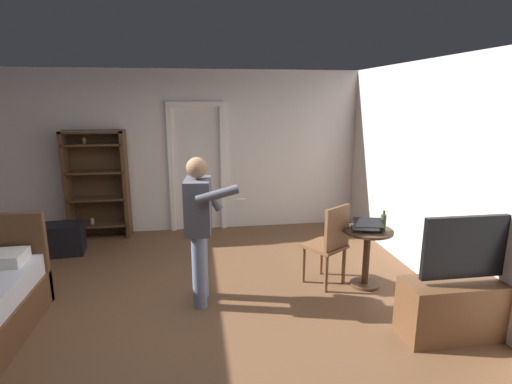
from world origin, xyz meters
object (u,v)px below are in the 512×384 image
at_px(tv_flatscreen, 466,301).
at_px(laptop, 367,227).
at_px(bookshelf, 97,181).
at_px(bottle_on_table, 383,223).
at_px(side_table, 367,249).
at_px(wooden_chair, 330,242).
at_px(person_blue_shirt, 200,221).
at_px(suitcase_dark, 64,239).

distance_m(tv_flatscreen, laptop, 1.26).
xyz_separation_m(bookshelf, bottle_on_table, (3.62, -2.37, -0.12)).
bearing_deg(side_table, laptop, -134.39).
height_order(laptop, wooden_chair, wooden_chair).
height_order(bookshelf, bottle_on_table, bookshelf).
bearing_deg(person_blue_shirt, suitcase_dark, 138.54).
distance_m(bookshelf, side_table, 4.20).
distance_m(side_table, wooden_chair, 0.44).
relative_size(bookshelf, suitcase_dark, 3.26).
bearing_deg(person_blue_shirt, wooden_chair, 6.49).
height_order(side_table, laptop, laptop).
relative_size(bookshelf, tv_flatscreen, 1.41).
bearing_deg(wooden_chair, person_blue_shirt, -173.51).
distance_m(tv_flatscreen, wooden_chair, 1.52).
bearing_deg(wooden_chair, bookshelf, 144.15).
xyz_separation_m(bottle_on_table, wooden_chair, (-0.57, 0.16, -0.26)).
xyz_separation_m(tv_flatscreen, person_blue_shirt, (-2.42, 1.02, 0.58)).
bearing_deg(suitcase_dark, bottle_on_table, -28.84).
bearing_deg(laptop, wooden_chair, 162.19).
height_order(bottle_on_table, suitcase_dark, bottle_on_table).
bearing_deg(bottle_on_table, tv_flatscreen, -70.99).
height_order(tv_flatscreen, wooden_chair, tv_flatscreen).
bearing_deg(suitcase_dark, side_table, -28.58).
bearing_deg(bottle_on_table, side_table, 150.26).
height_order(laptop, bottle_on_table, bottle_on_table).
distance_m(bookshelf, wooden_chair, 3.79).
height_order(bookshelf, person_blue_shirt, bookshelf).
distance_m(wooden_chair, person_blue_shirt, 1.56).
xyz_separation_m(laptop, person_blue_shirt, (-1.89, -0.05, 0.17)).
bearing_deg(person_blue_shirt, side_table, 2.61).
bearing_deg(tv_flatscreen, bottle_on_table, 109.01).
relative_size(tv_flatscreen, laptop, 3.04).
relative_size(person_blue_shirt, suitcase_dark, 3.06).
bearing_deg(tv_flatscreen, bookshelf, 139.52).
xyz_separation_m(person_blue_shirt, suitcase_dark, (-1.92, 1.69, -0.70)).
xyz_separation_m(laptop, bottle_on_table, (0.18, -0.04, 0.05)).
xyz_separation_m(side_table, wooden_chair, (-0.43, 0.08, 0.08)).
height_order(tv_flatscreen, suitcase_dark, tv_flatscreen).
distance_m(tv_flatscreen, side_table, 1.21).
bearing_deg(wooden_chair, tv_flatscreen, -52.17).
height_order(laptop, suitcase_dark, laptop).
bearing_deg(side_table, bottle_on_table, -29.74).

